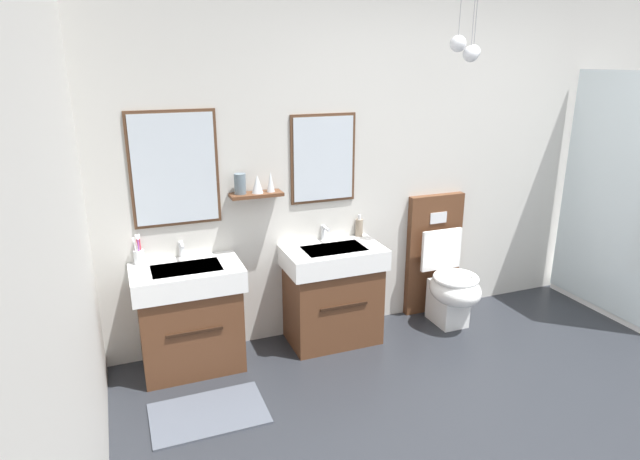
% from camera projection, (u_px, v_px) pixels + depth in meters
% --- Properties ---
extents(wall_back, '(5.20, 0.66, 2.56)m').
position_uv_depth(wall_back, '(422.00, 159.00, 4.24)').
color(wall_back, beige).
rests_on(wall_back, ground).
extents(wall_left, '(0.12, 4.05, 2.56)m').
position_uv_depth(wall_left, '(42.00, 321.00, 1.63)').
color(wall_left, beige).
rests_on(wall_left, ground).
extents(bath_mat, '(0.68, 0.44, 0.01)m').
position_uv_depth(bath_mat, '(209.00, 413.00, 3.23)').
color(bath_mat, '#474C56').
rests_on(bath_mat, ground).
extents(vanity_sink_left, '(0.71, 0.47, 0.74)m').
position_uv_depth(vanity_sink_left, '(190.00, 315.00, 3.64)').
color(vanity_sink_left, '#56331E').
rests_on(vanity_sink_left, ground).
extents(tap_on_left_sink, '(0.03, 0.13, 0.11)m').
position_uv_depth(tap_on_left_sink, '(181.00, 248.00, 3.65)').
color(tap_on_left_sink, silver).
rests_on(tap_on_left_sink, vanity_sink_left).
extents(vanity_sink_right, '(0.71, 0.47, 0.74)m').
position_uv_depth(vanity_sink_right, '(332.00, 292.00, 3.99)').
color(vanity_sink_right, '#56331E').
rests_on(vanity_sink_right, ground).
extents(tap_on_right_sink, '(0.03, 0.13, 0.11)m').
position_uv_depth(tap_on_right_sink, '(324.00, 231.00, 4.01)').
color(tap_on_right_sink, silver).
rests_on(tap_on_right_sink, vanity_sink_right).
extents(toilet, '(0.48, 0.62, 1.00)m').
position_uv_depth(toilet, '(444.00, 275.00, 4.32)').
color(toilet, '#56331E').
rests_on(toilet, ground).
extents(toothbrush_cup, '(0.07, 0.07, 0.20)m').
position_uv_depth(toothbrush_cup, '(139.00, 255.00, 3.55)').
color(toothbrush_cup, silver).
rests_on(toothbrush_cup, vanity_sink_left).
extents(soap_dispenser, '(0.06, 0.06, 0.17)m').
position_uv_depth(soap_dispenser, '(359.00, 227.00, 4.11)').
color(soap_dispenser, gray).
rests_on(soap_dispenser, vanity_sink_right).
extents(shower_tray, '(0.99, 0.99, 1.95)m').
position_uv_depth(shower_tray, '(627.00, 261.00, 4.57)').
color(shower_tray, white).
rests_on(shower_tray, ground).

